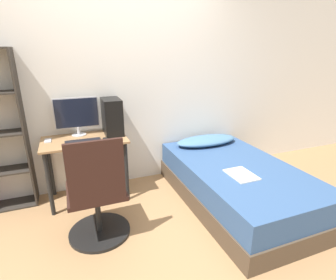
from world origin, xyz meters
TOP-DOWN VIEW (x-y plane):
  - ground_plane at (0.00, 0.00)m, footprint 14.00×14.00m
  - wall_back at (0.00, 1.40)m, footprint 8.00×0.05m
  - desk at (-0.52, 1.10)m, footprint 0.90×0.54m
  - office_chair at (-0.50, 0.33)m, footprint 0.57×0.57m
  - bed at (1.02, 0.41)m, footprint 1.11×1.93m
  - pillow at (1.02, 1.11)m, footprint 0.85×0.36m
  - magazine at (0.90, 0.18)m, footprint 0.24×0.32m
  - monitor at (-0.56, 1.27)m, footprint 0.48×0.16m
  - keyboard at (-0.54, 0.99)m, footprint 0.36×0.11m
  - pc_tower at (-0.19, 1.18)m, footprint 0.20×0.34m
  - mouse at (-0.31, 0.99)m, footprint 0.06×0.09m
  - phone at (-0.89, 1.17)m, footprint 0.07×0.14m

SIDE VIEW (x-z plane):
  - ground_plane at x=0.00m, z-range 0.00..0.00m
  - bed at x=1.02m, z-range 0.00..0.45m
  - office_chair at x=-0.50m, z-range -0.12..0.88m
  - magazine at x=0.90m, z-range 0.46..0.47m
  - pillow at x=1.02m, z-range 0.46..0.57m
  - desk at x=-0.52m, z-range 0.23..0.96m
  - phone at x=-0.89m, z-range 0.73..0.74m
  - keyboard at x=-0.54m, z-range 0.73..0.75m
  - mouse at x=-0.31m, z-range 0.73..0.75m
  - pc_tower at x=-0.19m, z-range 0.73..1.14m
  - monitor at x=-0.56m, z-range 0.75..1.18m
  - wall_back at x=0.00m, z-range 0.00..2.50m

